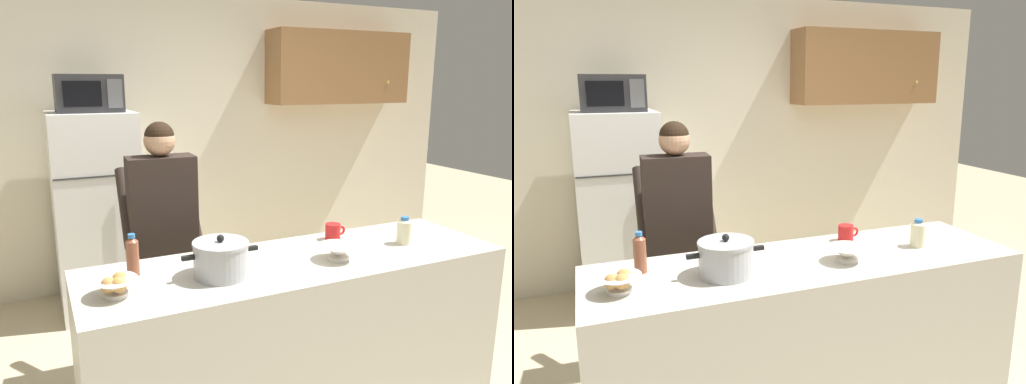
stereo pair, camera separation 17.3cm
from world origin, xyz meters
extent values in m
cube|color=beige|center=(0.00, 2.30, 1.30)|extent=(6.00, 0.12, 2.60)
cube|color=olive|center=(1.60, 2.07, 1.97)|extent=(1.47, 0.34, 0.69)
sphere|color=gold|center=(2.08, 1.90, 1.83)|extent=(0.03, 0.03, 0.03)
cube|color=beige|center=(0.00, 0.00, 0.46)|extent=(2.29, 0.68, 0.92)
cube|color=white|center=(-0.81, 1.85, 0.81)|extent=(0.64, 0.64, 1.61)
cube|color=#333333|center=(-0.81, 1.53, 1.16)|extent=(0.63, 0.01, 0.01)
cylinder|color=#B2B2B7|center=(-0.64, 1.50, 0.72)|extent=(0.02, 0.02, 0.72)
cube|color=#2D2D30|center=(-0.81, 1.83, 1.75)|extent=(0.48, 0.36, 0.28)
cube|color=black|center=(-0.87, 1.65, 1.75)|extent=(0.26, 0.01, 0.18)
cube|color=#59595B|center=(-0.64, 1.65, 1.75)|extent=(0.11, 0.01, 0.21)
cylinder|color=#33384C|center=(-0.47, 0.75, 0.39)|extent=(0.11, 0.11, 0.78)
cylinder|color=#33384C|center=(-0.61, 0.76, 0.39)|extent=(0.11, 0.11, 0.78)
cube|color=#2D231E|center=(-0.54, 0.75, 1.09)|extent=(0.41, 0.22, 0.62)
sphere|color=tan|center=(-0.54, 0.75, 1.49)|extent=(0.19, 0.19, 0.19)
sphere|color=black|center=(-0.54, 0.75, 1.52)|extent=(0.18, 0.18, 0.18)
cylinder|color=#2D231E|center=(-0.33, 0.86, 1.07)|extent=(0.10, 0.37, 0.48)
cylinder|color=#2D231E|center=(-0.74, 0.88, 1.07)|extent=(0.10, 0.37, 0.48)
cylinder|color=#ADAFB5|center=(-0.46, -0.05, 1.00)|extent=(0.27, 0.27, 0.16)
cylinder|color=#ADAFB5|center=(-0.46, -0.05, 1.08)|extent=(0.27, 0.27, 0.02)
sphere|color=black|center=(-0.46, -0.05, 1.11)|extent=(0.04, 0.04, 0.04)
cube|color=black|center=(-0.62, -0.05, 1.04)|extent=(0.06, 0.02, 0.02)
cube|color=black|center=(-0.30, -0.05, 1.04)|extent=(0.06, 0.02, 0.02)
cylinder|color=red|center=(0.34, 0.21, 0.97)|extent=(0.09, 0.09, 0.10)
torus|color=red|center=(0.40, 0.21, 0.97)|extent=(0.06, 0.01, 0.06)
cylinder|color=white|center=(-0.96, -0.07, 0.93)|extent=(0.11, 0.11, 0.02)
cone|color=white|center=(-0.96, -0.07, 0.97)|extent=(0.20, 0.20, 0.06)
sphere|color=tan|center=(-0.99, -0.09, 0.98)|extent=(0.07, 0.07, 0.07)
sphere|color=tan|center=(-0.93, -0.05, 0.98)|extent=(0.07, 0.07, 0.07)
sphere|color=tan|center=(-0.95, -0.10, 0.98)|extent=(0.07, 0.07, 0.07)
cylinder|color=white|center=(0.18, -0.10, 0.93)|extent=(0.11, 0.11, 0.02)
cone|color=white|center=(0.18, -0.10, 0.97)|extent=(0.21, 0.21, 0.06)
cylinder|color=beige|center=(0.67, -0.03, 0.99)|extent=(0.08, 0.08, 0.13)
cone|color=beige|center=(0.67, -0.03, 1.06)|extent=(0.08, 0.08, 0.02)
cylinder|color=#3372BF|center=(0.67, -0.03, 1.07)|extent=(0.05, 0.05, 0.02)
cylinder|color=brown|center=(-0.84, 0.14, 1.01)|extent=(0.06, 0.06, 0.17)
cone|color=brown|center=(-0.84, 0.14, 1.10)|extent=(0.06, 0.06, 0.03)
cylinder|color=#3372BF|center=(-0.84, 0.14, 1.12)|extent=(0.03, 0.03, 0.02)
camera|label=1|loc=(-1.23, -2.13, 1.84)|focal=34.32mm
camera|label=2|loc=(-1.07, -2.20, 1.84)|focal=34.32mm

